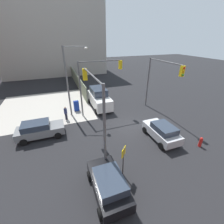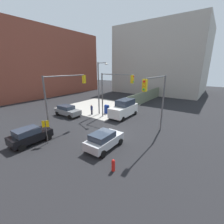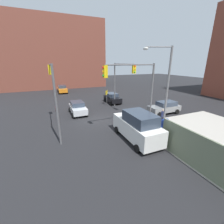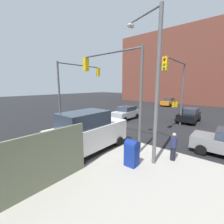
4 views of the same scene
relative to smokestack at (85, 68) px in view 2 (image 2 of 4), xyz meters
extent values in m
plane|color=black|center=(-26.31, -30.00, -7.13)|extent=(120.00, 120.00, 0.00)
cube|color=#ADA89E|center=(-17.31, -21.00, -7.12)|extent=(12.00, 12.00, 0.01)
cube|color=slate|center=(-7.50, -26.80, -5.93)|extent=(21.62, 0.12, 2.40)
cube|color=brown|center=(-15.45, 4.00, 1.29)|extent=(32.00, 18.00, 16.84)
cube|color=#ADA89E|center=(9.69, -23.86, 2.14)|extent=(20.00, 24.00, 18.53)
cylinder|color=brown|center=(0.00, 0.00, 0.00)|extent=(1.80, 1.80, 14.25)
cylinder|color=#59595B|center=(-30.81, -25.50, -3.88)|extent=(0.18, 0.18, 6.50)
cylinder|color=#59595B|center=(-28.09, -25.50, -0.75)|extent=(5.43, 0.12, 0.12)
cube|color=yellow|center=(-25.38, -25.50, -1.28)|extent=(0.32, 0.36, 1.00)
sphere|color=red|center=(-25.20, -25.50, -0.96)|extent=(0.18, 0.18, 0.18)
sphere|color=orange|center=(-25.20, -25.50, -1.28)|extent=(0.18, 0.18, 0.18)
sphere|color=green|center=(-25.20, -25.50, -1.60)|extent=(0.18, 0.18, 0.18)
cylinder|color=#59595B|center=(-21.81, -34.50, -3.88)|extent=(0.18, 0.18, 6.50)
cylinder|color=#59595B|center=(-24.53, -34.50, -0.75)|extent=(5.44, 0.12, 0.12)
cube|color=yellow|center=(-27.25, -34.50, -1.28)|extent=(0.32, 0.36, 1.00)
sphere|color=red|center=(-27.43, -34.50, -0.96)|extent=(0.18, 0.18, 0.18)
sphere|color=orange|center=(-27.43, -34.50, -1.28)|extent=(0.18, 0.18, 0.18)
sphere|color=green|center=(-27.43, -34.50, -1.60)|extent=(0.18, 0.18, 0.18)
cylinder|color=#59595B|center=(-21.81, -25.50, -3.88)|extent=(0.18, 0.18, 6.50)
cylinder|color=#59595B|center=(-21.81, -27.96, -0.75)|extent=(0.12, 4.91, 0.12)
cube|color=yellow|center=(-21.81, -30.41, -1.28)|extent=(0.36, 0.32, 1.00)
sphere|color=red|center=(-21.81, -30.59, -0.96)|extent=(0.18, 0.18, 0.18)
sphere|color=orange|center=(-21.81, -30.59, -1.28)|extent=(0.18, 0.18, 0.18)
sphere|color=green|center=(-21.81, -30.59, -1.60)|extent=(0.18, 0.18, 0.18)
cylinder|color=slate|center=(-21.11, -24.20, -3.13)|extent=(0.20, 0.20, 8.00)
cylinder|color=slate|center=(-21.54, -25.32, 0.77)|extent=(0.96, 2.28, 0.10)
ellipsoid|color=silver|center=(-21.97, -26.44, 0.62)|extent=(0.56, 0.36, 0.24)
cylinder|color=#4C4C4C|center=(-31.71, -26.49, -5.93)|extent=(0.08, 0.08, 2.40)
cube|color=yellow|center=(-31.71, -26.49, -5.08)|extent=(0.48, 0.48, 0.64)
cube|color=navy|center=(-20.11, -25.00, -6.55)|extent=(0.56, 0.64, 1.15)
cylinder|color=navy|center=(-20.11, -25.00, -5.98)|extent=(0.56, 0.64, 0.56)
cylinder|color=red|center=(-31.31, -34.20, -6.73)|extent=(0.26, 0.26, 0.80)
sphere|color=red|center=(-31.31, -34.20, -6.31)|extent=(0.24, 0.24, 0.24)
cube|color=#B7BABF|center=(-29.08, -31.62, -6.43)|extent=(3.91, 1.80, 0.75)
cube|color=#2D3847|center=(-29.39, -31.62, -5.78)|extent=(2.19, 1.58, 0.55)
cylinder|color=black|center=(-27.75, -30.72, -6.81)|extent=(0.64, 0.22, 0.64)
cylinder|color=black|center=(-27.75, -32.52, -6.81)|extent=(0.64, 0.22, 0.64)
cylinder|color=black|center=(-30.41, -30.72, -6.81)|extent=(0.64, 0.22, 0.64)
cylinder|color=black|center=(-30.41, -32.52, -6.81)|extent=(0.64, 0.22, 0.64)
cube|color=slate|center=(-24.76, -20.92, -6.43)|extent=(1.80, 4.33, 0.75)
cube|color=#2D3847|center=(-24.76, -20.57, -5.78)|extent=(1.58, 2.42, 0.55)
cylinder|color=black|center=(-23.86, -22.39, -6.81)|extent=(0.22, 0.64, 0.64)
cylinder|color=black|center=(-25.66, -22.39, -6.81)|extent=(0.22, 0.64, 0.64)
cylinder|color=black|center=(-23.86, -19.45, -6.81)|extent=(0.22, 0.64, 0.64)
cylinder|color=black|center=(-25.66, -19.45, -6.81)|extent=(0.22, 0.64, 0.64)
cube|color=black|center=(-32.60, -25.08, -6.43)|extent=(3.85, 1.80, 0.75)
cube|color=#2D3847|center=(-32.91, -25.08, -5.78)|extent=(2.16, 1.58, 0.55)
cylinder|color=black|center=(-31.29, -24.18, -6.81)|extent=(0.64, 0.22, 0.64)
cylinder|color=black|center=(-31.29, -25.98, -6.81)|extent=(0.64, 0.22, 0.64)
cylinder|color=black|center=(-33.91, -24.18, -6.81)|extent=(0.64, 0.22, 0.64)
cylinder|color=black|center=(-33.91, -25.98, -6.81)|extent=(0.64, 0.22, 0.64)
cube|color=white|center=(-20.05, -28.20, -6.11)|extent=(5.40, 2.10, 1.40)
cube|color=#2D3847|center=(-19.62, -28.20, -4.96)|extent=(3.02, 1.85, 0.90)
cylinder|color=black|center=(-21.88, -29.25, -6.81)|extent=(0.64, 0.22, 0.64)
cylinder|color=black|center=(-21.88, -27.15, -6.81)|extent=(0.64, 0.22, 0.64)
cylinder|color=black|center=(-18.21, -29.25, -6.81)|extent=(0.64, 0.22, 0.64)
cylinder|color=black|center=(-18.21, -27.15, -6.81)|extent=(0.64, 0.22, 0.64)
cylinder|color=navy|center=(-22.11, -23.50, -6.03)|extent=(0.36, 0.36, 0.62)
sphere|color=tan|center=(-22.11, -23.50, -5.61)|extent=(0.21, 0.21, 0.21)
cylinder|color=#1E1E2D|center=(-22.11, -23.50, -6.73)|extent=(0.28, 0.28, 0.79)
camera|label=1|loc=(-38.51, -23.14, 1.67)|focal=24.00mm
camera|label=2|loc=(-38.91, -39.53, 0.12)|focal=24.00mm
camera|label=3|loc=(-9.82, -34.93, -0.56)|focal=24.00mm
camera|label=4|loc=(-13.75, -21.08, -2.92)|focal=24.00mm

